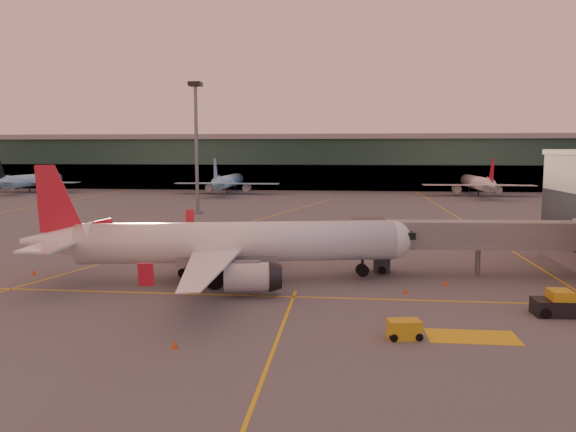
# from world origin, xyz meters

# --- Properties ---
(ground) EXTENTS (600.00, 600.00, 0.00)m
(ground) POSITION_xyz_m (0.00, 0.00, 0.00)
(ground) COLOR #4C4F54
(ground) RESTS_ON ground
(taxi_markings) EXTENTS (100.12, 173.00, 0.01)m
(taxi_markings) POSITION_xyz_m (-7.32, 44.49, 0.01)
(taxi_markings) COLOR gold
(taxi_markings) RESTS_ON ground
(terminal) EXTENTS (400.00, 20.00, 17.60)m
(terminal) POSITION_xyz_m (0.00, 141.79, 8.76)
(terminal) COLOR #19382D
(terminal) RESTS_ON ground
(mast_west_near) EXTENTS (2.40, 2.40, 25.60)m
(mast_west_near) POSITION_xyz_m (-20.00, 66.00, 14.86)
(mast_west_near) COLOR slate
(mast_west_near) RESTS_ON ground
(distant_aircraft_row) EXTENTS (290.00, 34.00, 13.00)m
(distant_aircraft_row) POSITION_xyz_m (-21.00, 118.00, 0.00)
(distant_aircraft_row) COLOR #8DCBEC
(distant_aircraft_row) RESTS_ON ground
(main_airplane) EXTENTS (36.79, 33.40, 11.16)m
(main_airplane) POSITION_xyz_m (-2.00, 9.97, 3.63)
(main_airplane) COLOR white
(main_airplane) RESTS_ON ground
(jet_bridge) EXTENTS (26.42, 5.01, 5.63)m
(jet_bridge) POSITION_xyz_m (23.90, 15.45, 3.86)
(jet_bridge) COLOR slate
(jet_bridge) RESTS_ON ground
(catering_truck) EXTENTS (6.44, 4.50, 4.59)m
(catering_truck) POSITION_xyz_m (-4.65, 11.69, 2.61)
(catering_truck) COLOR #A52117
(catering_truck) RESTS_ON ground
(gpu_cart) EXTENTS (2.40, 1.70, 1.28)m
(gpu_cart) POSITION_xyz_m (13.38, -4.87, 0.62)
(gpu_cart) COLOR gold
(gpu_cart) RESTS_ON ground
(pushback_tug) EXTENTS (3.90, 2.21, 1.97)m
(pushback_tug) POSITION_xyz_m (25.64, 1.74, 0.80)
(pushback_tug) COLOR black
(pushback_tug) RESTS_ON ground
(cone_nose) EXTENTS (0.40, 0.40, 0.51)m
(cone_nose) POSITION_xyz_m (18.70, 10.50, 0.25)
(cone_nose) COLOR #DA400B
(cone_nose) RESTS_ON ground
(cone_tail) EXTENTS (0.40, 0.40, 0.51)m
(cone_tail) POSITION_xyz_m (-21.97, 10.88, 0.25)
(cone_tail) COLOR #DA400B
(cone_tail) RESTS_ON ground
(cone_wing_right) EXTENTS (0.40, 0.40, 0.51)m
(cone_wing_right) POSITION_xyz_m (-1.28, -8.24, 0.25)
(cone_wing_right) COLOR #DA400B
(cone_wing_right) RESTS_ON ground
(cone_wing_left) EXTENTS (0.48, 0.48, 0.60)m
(cone_wing_left) POSITION_xyz_m (-3.06, 28.28, 0.29)
(cone_wing_left) COLOR #DA400B
(cone_wing_left) RESTS_ON ground
(cone_fwd) EXTENTS (0.38, 0.38, 0.48)m
(cone_fwd) POSITION_xyz_m (14.65, 7.08, 0.23)
(cone_fwd) COLOR #DA400B
(cone_fwd) RESTS_ON ground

